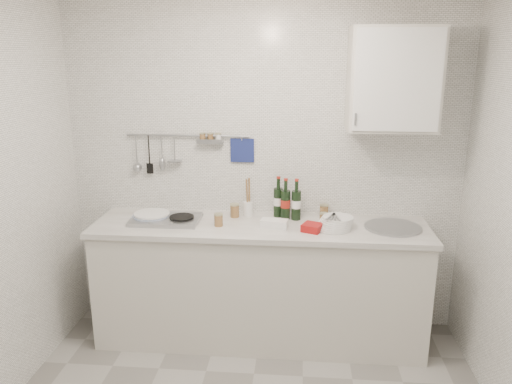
{
  "coord_description": "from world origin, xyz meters",
  "views": [
    {
      "loc": [
        0.28,
        -2.33,
        2.11
      ],
      "look_at": [
        -0.01,
        0.9,
        1.22
      ],
      "focal_mm": 35.0,
      "sensor_mm": 36.0,
      "label": 1
    }
  ],
  "objects_px": {
    "utensil_crock": "(248,207)",
    "wine_bottles": "(287,198)",
    "plate_stack_sink": "(335,223)",
    "wall_cabinet": "(393,79)",
    "plate_stack_hob": "(150,216)"
  },
  "relations": [
    {
      "from": "plate_stack_hob",
      "to": "wine_bottles",
      "type": "bearing_deg",
      "value": 7.42
    },
    {
      "from": "plate_stack_hob",
      "to": "utensil_crock",
      "type": "distance_m",
      "value": 0.74
    },
    {
      "from": "wine_bottles",
      "to": "utensil_crock",
      "type": "height_order",
      "value": "wine_bottles"
    },
    {
      "from": "wine_bottles",
      "to": "utensil_crock",
      "type": "relative_size",
      "value": 1.03
    },
    {
      "from": "wall_cabinet",
      "to": "plate_stack_hob",
      "type": "distance_m",
      "value": 2.0
    },
    {
      "from": "wall_cabinet",
      "to": "plate_stack_hob",
      "type": "relative_size",
      "value": 2.4
    },
    {
      "from": "plate_stack_sink",
      "to": "wall_cabinet",
      "type": "bearing_deg",
      "value": 24.46
    },
    {
      "from": "wine_bottles",
      "to": "utensil_crock",
      "type": "bearing_deg",
      "value": 173.25
    },
    {
      "from": "utensil_crock",
      "to": "wine_bottles",
      "type": "bearing_deg",
      "value": -6.75
    },
    {
      "from": "wall_cabinet",
      "to": "plate_stack_hob",
      "type": "bearing_deg",
      "value": -176.85
    },
    {
      "from": "utensil_crock",
      "to": "wall_cabinet",
      "type": "bearing_deg",
      "value": -4.08
    },
    {
      "from": "wall_cabinet",
      "to": "wine_bottles",
      "type": "relative_size",
      "value": 2.26
    },
    {
      "from": "plate_stack_hob",
      "to": "wine_bottles",
      "type": "height_order",
      "value": "wine_bottles"
    },
    {
      "from": "plate_stack_hob",
      "to": "plate_stack_sink",
      "type": "xyz_separation_m",
      "value": [
        1.36,
        -0.07,
        0.02
      ]
    },
    {
      "from": "plate_stack_sink",
      "to": "wine_bottles",
      "type": "relative_size",
      "value": 0.87
    }
  ]
}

